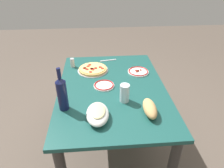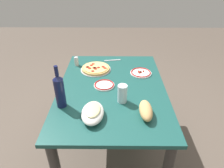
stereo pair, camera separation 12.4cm
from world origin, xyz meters
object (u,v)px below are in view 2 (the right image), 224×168
at_px(pepperoni_pizza, 96,68).
at_px(wine_bottle, 60,91).
at_px(water_glass, 122,94).
at_px(dining_table, 112,99).
at_px(side_plate_far, 141,73).
at_px(spice_shaker, 76,61).
at_px(bread_loaf, 146,110).
at_px(baked_pasta_dish, 93,112).
at_px(side_plate_near, 104,85).

distance_m(pepperoni_pizza, wine_bottle, 0.59).
bearing_deg(pepperoni_pizza, water_glass, 25.41).
distance_m(dining_table, side_plate_far, 0.37).
relative_size(side_plate_far, spice_shaker, 2.23).
relative_size(dining_table, side_plate_far, 6.30).
xyz_separation_m(side_plate_far, bread_loaf, (0.57, -0.03, 0.03)).
bearing_deg(pepperoni_pizza, bread_loaf, 30.97).
relative_size(water_glass, side_plate_far, 0.72).
bearing_deg(baked_pasta_dish, pepperoni_pizza, -177.32).
distance_m(water_glass, bread_loaf, 0.22).
bearing_deg(baked_pasta_dish, spice_shaker, -163.36).
xyz_separation_m(dining_table, baked_pasta_dish, (0.37, -0.13, 0.16)).
distance_m(water_glass, spice_shaker, 0.73).
distance_m(water_glass, side_plate_near, 0.26).
xyz_separation_m(dining_table, water_glass, (0.19, 0.08, 0.19)).
bearing_deg(water_glass, dining_table, -158.22).
distance_m(pepperoni_pizza, water_glass, 0.55).
relative_size(wine_bottle, side_plate_far, 1.66).
bearing_deg(dining_table, pepperoni_pizza, -152.36).
bearing_deg(bread_loaf, water_glass, -134.89).
xyz_separation_m(pepperoni_pizza, baked_pasta_dish, (0.67, 0.03, 0.03)).
height_order(wine_bottle, side_plate_near, wine_bottle).
distance_m(wine_bottle, spice_shaker, 0.65).
relative_size(pepperoni_pizza, bread_loaf, 1.38).
distance_m(side_plate_far, spice_shaker, 0.64).
bearing_deg(side_plate_near, pepperoni_pizza, -161.96).
distance_m(dining_table, water_glass, 0.28).
xyz_separation_m(pepperoni_pizza, bread_loaf, (0.64, 0.39, 0.03)).
relative_size(pepperoni_pizza, side_plate_far, 1.48).
bearing_deg(side_plate_near, dining_table, 74.05).
bearing_deg(wine_bottle, spice_shaker, 179.43).
xyz_separation_m(pepperoni_pizza, side_plate_far, (0.07, 0.42, -0.01)).
relative_size(wine_bottle, spice_shaker, 3.69).
distance_m(baked_pasta_dish, side_plate_far, 0.71).
relative_size(bread_loaf, spice_shaker, 2.39).
xyz_separation_m(side_plate_near, side_plate_far, (-0.21, 0.33, 0.00)).
relative_size(baked_pasta_dish, side_plate_far, 1.24).
distance_m(dining_table, side_plate_near, 0.14).
relative_size(baked_pasta_dish, spice_shaker, 2.76).
bearing_deg(pepperoni_pizza, spice_shaker, -115.84).
bearing_deg(dining_table, spice_shaker, -138.15).
xyz_separation_m(wine_bottle, bread_loaf, (0.10, 0.59, -0.09)).
bearing_deg(baked_pasta_dish, bread_loaf, 93.60).
bearing_deg(side_plate_far, baked_pasta_dish, -33.05).
bearing_deg(water_glass, wine_bottle, -82.74).
distance_m(dining_table, wine_bottle, 0.50).
height_order(dining_table, side_plate_near, side_plate_near).
distance_m(baked_pasta_dish, side_plate_near, 0.39).
relative_size(dining_table, baked_pasta_dish, 5.09).
distance_m(pepperoni_pizza, side_plate_far, 0.43).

